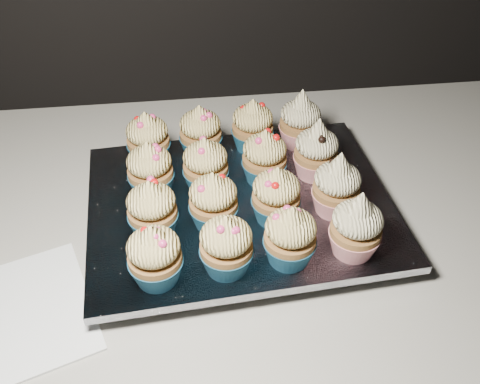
% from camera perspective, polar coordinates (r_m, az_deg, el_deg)
% --- Properties ---
extents(cabinet, '(2.40, 0.60, 0.86)m').
position_cam_1_polar(cabinet, '(1.17, 10.31, -17.70)').
color(cabinet, black).
rests_on(cabinet, ground).
extents(worktop, '(2.44, 0.64, 0.04)m').
position_cam_1_polar(worktop, '(0.83, 13.94, -1.08)').
color(worktop, silver).
rests_on(worktop, cabinet).
extents(napkin, '(0.23, 0.23, 0.00)m').
position_cam_1_polar(napkin, '(0.69, -23.15, -12.27)').
color(napkin, white).
rests_on(napkin, worktop).
extents(baking_tray, '(0.39, 0.31, 0.02)m').
position_cam_1_polar(baking_tray, '(0.74, 0.00, -2.28)').
color(baking_tray, black).
rests_on(baking_tray, worktop).
extents(foil_lining, '(0.43, 0.34, 0.01)m').
position_cam_1_polar(foil_lining, '(0.73, 0.00, -1.31)').
color(foil_lining, silver).
rests_on(foil_lining, baking_tray).
extents(cupcake_0, '(0.06, 0.06, 0.08)m').
position_cam_1_polar(cupcake_0, '(0.61, -9.09, -6.76)').
color(cupcake_0, '#195678').
rests_on(cupcake_0, foil_lining).
extents(cupcake_1, '(0.06, 0.06, 0.08)m').
position_cam_1_polar(cupcake_1, '(0.62, -1.48, -5.73)').
color(cupcake_1, '#195678').
rests_on(cupcake_1, foil_lining).
extents(cupcake_2, '(0.06, 0.06, 0.08)m').
position_cam_1_polar(cupcake_2, '(0.63, 5.36, -4.77)').
color(cupcake_2, '#195678').
rests_on(cupcake_2, foil_lining).
extents(cupcake_3, '(0.06, 0.06, 0.10)m').
position_cam_1_polar(cupcake_3, '(0.65, 12.30, -3.69)').
color(cupcake_3, red).
rests_on(cupcake_3, foil_lining).
extents(cupcake_4, '(0.06, 0.06, 0.08)m').
position_cam_1_polar(cupcake_4, '(0.67, -9.35, -1.91)').
color(cupcake_4, '#195678').
rests_on(cupcake_4, foil_lining).
extents(cupcake_5, '(0.06, 0.06, 0.08)m').
position_cam_1_polar(cupcake_5, '(0.67, -2.86, -1.02)').
color(cupcake_5, '#195678').
rests_on(cupcake_5, foil_lining).
extents(cupcake_6, '(0.06, 0.06, 0.08)m').
position_cam_1_polar(cupcake_6, '(0.68, 3.86, -0.45)').
color(cupcake_6, '#195678').
rests_on(cupcake_6, foil_lining).
extents(cupcake_7, '(0.06, 0.06, 0.10)m').
position_cam_1_polar(cupcake_7, '(0.70, 10.26, 0.58)').
color(cupcake_7, red).
rests_on(cupcake_7, foil_lining).
extents(cupcake_8, '(0.06, 0.06, 0.08)m').
position_cam_1_polar(cupcake_8, '(0.73, -9.56, 2.32)').
color(cupcake_8, '#195678').
rests_on(cupcake_8, foil_lining).
extents(cupcake_9, '(0.06, 0.06, 0.08)m').
position_cam_1_polar(cupcake_9, '(0.73, -3.69, 2.81)').
color(cupcake_9, '#195678').
rests_on(cupcake_9, foil_lining).
extents(cupcake_10, '(0.06, 0.06, 0.08)m').
position_cam_1_polar(cupcake_10, '(0.74, 2.63, 3.67)').
color(cupcake_10, '#195678').
rests_on(cupcake_10, foil_lining).
extents(cupcake_11, '(0.06, 0.06, 0.10)m').
position_cam_1_polar(cupcake_11, '(0.76, 8.13, 4.32)').
color(cupcake_11, red).
rests_on(cupcake_11, foil_lining).
extents(cupcake_12, '(0.06, 0.06, 0.08)m').
position_cam_1_polar(cupcake_12, '(0.79, -9.79, 5.55)').
color(cupcake_12, '#195678').
rests_on(cupcake_12, foil_lining).
extents(cupcake_13, '(0.06, 0.06, 0.08)m').
position_cam_1_polar(cupcake_13, '(0.79, -4.23, 6.34)').
color(cupcake_13, '#195678').
rests_on(cupcake_13, foil_lining).
extents(cupcake_14, '(0.06, 0.06, 0.08)m').
position_cam_1_polar(cupcake_14, '(0.80, 1.35, 7.02)').
color(cupcake_14, '#195678').
rests_on(cupcake_14, foil_lining).
extents(cupcake_15, '(0.06, 0.06, 0.10)m').
position_cam_1_polar(cupcake_15, '(0.82, 6.43, 7.51)').
color(cupcake_15, red).
rests_on(cupcake_15, foil_lining).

